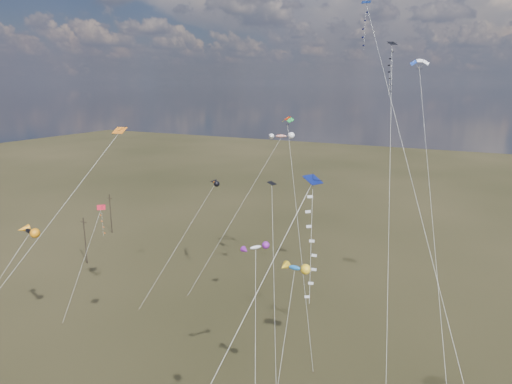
% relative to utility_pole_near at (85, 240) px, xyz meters
% --- Properties ---
extents(utility_pole_near, '(1.40, 0.20, 8.00)m').
position_rel_utility_pole_near_xyz_m(utility_pole_near, '(0.00, 0.00, 0.00)').
color(utility_pole_near, black).
rests_on(utility_pole_near, ground).
extents(utility_pole_far, '(1.40, 0.20, 8.00)m').
position_rel_utility_pole_near_xyz_m(utility_pole_far, '(-8.00, 14.00, 0.00)').
color(utility_pole_far, black).
rests_on(utility_pole_far, ground).
extents(diamond_black_high, '(7.22, 26.06, 33.94)m').
position_rel_utility_pole_near_xyz_m(diamond_black_high, '(47.86, 0.66, 24.89)').
color(diamond_black_high, black).
rests_on(diamond_black_high, ground).
extents(diamond_navy_tall, '(17.36, 24.47, 37.20)m').
position_rel_utility_pole_near_xyz_m(diamond_navy_tall, '(47.70, -6.95, 27.68)').
color(diamond_navy_tall, '#0B1B4B').
rests_on(diamond_navy_tall, ground).
extents(diamond_black_mid, '(7.29, 13.55, 18.61)m').
position_rel_utility_pole_near_xyz_m(diamond_black_mid, '(38.44, -8.85, 9.28)').
color(diamond_black_mid, black).
rests_on(diamond_black_mid, ground).
extents(diamond_red_low, '(1.43, 8.57, 13.57)m').
position_rel_utility_pole_near_xyz_m(diamond_red_low, '(12.82, -8.47, 6.92)').
color(diamond_red_low, red).
rests_on(diamond_red_low, ground).
extents(diamond_navy_right, '(8.57, 14.57, 25.15)m').
position_rel_utility_pole_near_xyz_m(diamond_navy_right, '(50.23, -31.34, 16.73)').
color(diamond_navy_right, '#091454').
rests_on(diamond_navy_right, ground).
extents(diamond_orange_center, '(12.76, 18.89, 25.92)m').
position_rel_utility_pole_near_xyz_m(diamond_orange_center, '(27.39, -27.60, 14.48)').
color(diamond_orange_center, orange).
rests_on(diamond_orange_center, ground).
extents(parafoil_blue_white, '(9.02, 21.55, 32.40)m').
position_rel_utility_pole_near_xyz_m(parafoil_blue_white, '(50.27, 4.17, 27.46)').
color(parafoil_blue_white, blue).
rests_on(parafoil_blue_white, ground).
extents(parafoil_tricolor, '(11.59, 17.67, 25.36)m').
position_rel_utility_pole_near_xyz_m(parafoil_tricolor, '(33.78, 5.64, 20.52)').
color(parafoil_tricolor, yellow).
rests_on(parafoil_tricolor, ground).
extents(novelty_black_orange, '(3.73, 12.51, 13.49)m').
position_rel_utility_pole_near_xyz_m(novelty_black_orange, '(11.87, -18.37, 8.76)').
color(novelty_black_orange, black).
rests_on(novelty_black_orange, ground).
extents(novelty_orange_black, '(5.74, 14.29, 15.81)m').
position_rel_utility_pole_near_xyz_m(novelty_orange_black, '(22.98, 4.13, 11.17)').
color(novelty_orange_black, '#C65600').
rests_on(novelty_orange_black, ground).
extents(novelty_white_purple, '(6.95, 13.05, 15.96)m').
position_rel_utility_pole_near_xyz_m(novelty_white_purple, '(40.98, -17.90, 11.40)').
color(novelty_white_purple, silver).
rests_on(novelty_white_purple, ground).
extents(novelty_redwhite_stripe, '(10.48, 13.71, 22.50)m').
position_rel_utility_pole_near_xyz_m(novelty_redwhite_stripe, '(30.86, 9.97, 17.78)').
color(novelty_redwhite_stripe, red).
rests_on(novelty_redwhite_stripe, ground).
extents(novelty_blue_yellow, '(2.22, 8.45, 15.30)m').
position_rel_utility_pole_near_xyz_m(novelty_blue_yellow, '(44.95, -18.72, 10.68)').
color(novelty_blue_yellow, '#1D66B1').
rests_on(novelty_blue_yellow, ground).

